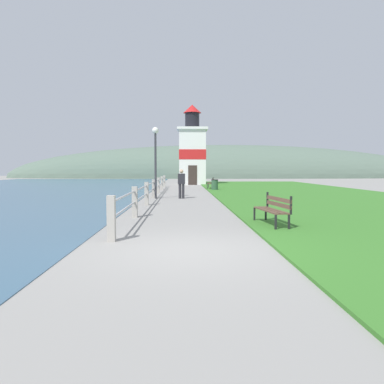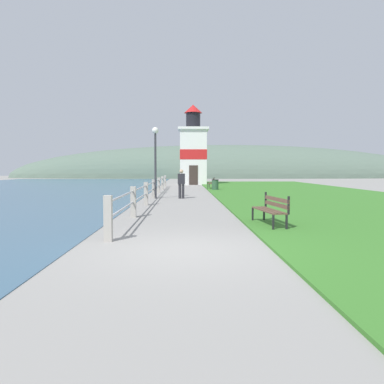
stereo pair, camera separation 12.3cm
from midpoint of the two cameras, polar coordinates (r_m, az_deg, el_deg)
ground_plane at (r=7.75m, az=-0.94°, el=-8.89°), size 160.00×160.00×0.00m
grass_verge at (r=24.51m, az=17.51°, el=-0.42°), size 12.00×46.78×0.06m
seawall_railing at (r=21.41m, az=-5.71°, el=0.73°), size 0.18×25.69×1.06m
park_bench_near at (r=11.08m, az=12.31°, el=-2.37°), size 0.69×1.90×0.94m
park_bench_midway at (r=30.72m, az=3.17°, el=1.47°), size 0.71×1.93×0.94m
lighthouse at (r=39.66m, az=0.27°, el=6.21°), size 3.15×3.15×8.36m
person_strolling at (r=20.88m, az=-1.46°, el=1.43°), size 0.40×0.22×1.63m
trash_bin at (r=28.67m, az=3.67°, el=1.09°), size 0.54×0.54×0.84m
lamp_post at (r=20.93m, az=-5.44°, el=6.49°), size 0.36×0.36×3.96m
distant_hillside at (r=69.24m, az=5.48°, el=2.19°), size 80.00×16.00×12.00m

